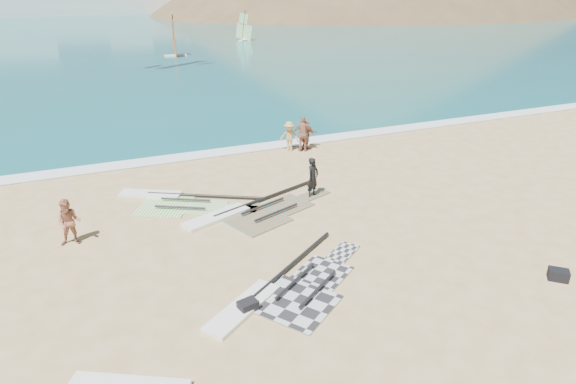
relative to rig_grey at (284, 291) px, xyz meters
name	(u,v)px	position (x,y,z in m)	size (l,w,h in m)	color
ground	(352,265)	(2.53, 0.48, -0.05)	(300.00, 300.00, 0.00)	#D8B17E
sea	(97,19)	(2.53, 132.48, -0.05)	(300.00, 240.00, 0.06)	#0E5663
surf_line	(234,151)	(2.53, 12.78, -0.05)	(300.00, 1.20, 0.04)	white
headland_main	(376,12)	(87.53, 130.48, -0.05)	(143.00, 143.00, 45.00)	brown
headland_minor	(442,9)	(122.53, 140.48, -0.05)	(70.00, 70.00, 28.00)	brown
rig_grey	(284,291)	(0.00, 0.00, 0.00)	(5.94, 4.52, 0.20)	#28282A
rig_green	(175,201)	(-1.60, 7.52, 0.00)	(5.43, 4.29, 0.20)	#5EC524
rig_orange	(252,211)	(0.91, 5.32, 0.00)	(6.46, 3.77, 0.20)	red
gear_bag_near	(248,306)	(-1.21, -0.40, 0.11)	(0.50, 0.37, 0.32)	black
gear_bag_far	(558,275)	(7.74, -2.62, 0.12)	(0.55, 0.39, 0.33)	black
person_wetsuit	(313,178)	(3.73, 5.76, 0.79)	(0.62, 0.40, 1.69)	black
beachgoer_left	(69,222)	(-5.45, 5.40, 0.77)	(0.79, 0.62, 1.63)	#A96950
beachgoer_mid	(289,136)	(5.24, 11.64, 0.74)	(1.03, 0.59, 1.59)	tan
beachgoer_back	(303,134)	(5.88, 11.31, 0.90)	(1.11, 0.46, 1.90)	#A57458
beachgoer_right	(306,135)	(6.13, 11.51, 0.74)	(1.47, 0.47, 1.58)	#B46556
windsurfer_centre	(174,45)	(7.06, 51.04, 1.35)	(2.76, 3.31, 4.94)	white
windsurfer_right	(244,32)	(20.71, 65.12, 1.27)	(2.36, 2.34, 4.59)	white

